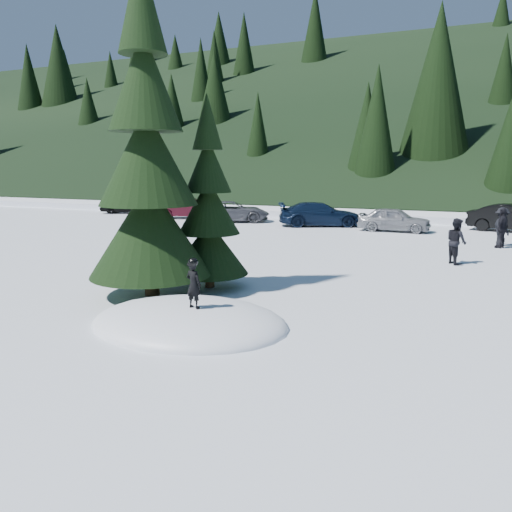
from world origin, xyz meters
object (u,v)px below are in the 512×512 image
at_px(child_skier, 194,285).
at_px(spruce_short, 209,214).
at_px(adult_0, 456,241).
at_px(car_4, 394,219).
at_px(car_3, 320,214).
at_px(car_0, 126,205).
at_px(spruce_tall, 148,170).
at_px(adult_1, 502,228).
at_px(car_2, 232,211).
at_px(adult_2, 502,227).
at_px(car_1, 188,208).

bearing_deg(child_skier, spruce_short, -56.75).
height_order(adult_0, car_4, adult_0).
height_order(spruce_short, car_4, spruce_short).
bearing_deg(spruce_short, adult_0, 45.33).
bearing_deg(car_3, car_0, 58.89).
bearing_deg(spruce_tall, adult_0, 46.79).
bearing_deg(child_skier, adult_1, -104.54).
relative_size(spruce_tall, car_2, 1.87).
xyz_separation_m(adult_0, car_2, (-13.10, 9.06, -0.17)).
xyz_separation_m(adult_0, adult_1, (1.69, 4.49, 0.04)).
relative_size(child_skier, car_4, 0.27).
distance_m(spruce_tall, spruce_short, 2.11).
bearing_deg(adult_2, car_1, 52.87).
distance_m(adult_0, adult_2, 5.32).
distance_m(spruce_short, car_0, 23.95).
bearing_deg(car_2, spruce_tall, 174.19).
bearing_deg(adult_0, car_1, 27.62).
bearing_deg(car_2, adult_1, -131.75).
xyz_separation_m(spruce_short, adult_2, (8.06, 11.48, -1.27)).
relative_size(child_skier, car_2, 0.22).
relative_size(spruce_short, adult_0, 3.31).
bearing_deg(spruce_short, spruce_tall, -125.54).
bearing_deg(adult_2, spruce_short, 122.27).
relative_size(spruce_short, child_skier, 5.39).
bearing_deg(car_4, car_1, 84.17).
bearing_deg(car_1, spruce_short, -171.05).
relative_size(spruce_tall, adult_0, 5.31).
height_order(car_1, car_4, car_1).
distance_m(adult_1, car_2, 15.48).
bearing_deg(adult_1, car_1, -82.00).
xyz_separation_m(car_1, car_4, (13.40, -1.53, -0.07)).
bearing_deg(adult_1, adult_2, -157.22).
relative_size(car_3, car_4, 1.26).
relative_size(car_1, car_4, 1.16).
distance_m(child_skier, car_1, 22.91).
height_order(spruce_short, car_0, spruce_short).
bearing_deg(spruce_tall, car_2, 108.75).
relative_size(car_1, car_2, 0.94).
xyz_separation_m(adult_0, car_0, (-22.64, 11.08, -0.20)).
relative_size(adult_1, car_1, 0.39).
height_order(child_skier, adult_0, adult_0).
distance_m(child_skier, adult_2, 16.31).
bearing_deg(car_1, car_2, -124.83).
bearing_deg(child_skier, car_2, -56.51).
relative_size(car_2, car_3, 0.98).
xyz_separation_m(spruce_short, adult_0, (6.36, 6.44, -1.29)).
bearing_deg(spruce_tall, child_skier, -39.52).
relative_size(adult_1, car_2, 0.37).
xyz_separation_m(spruce_tall, adult_0, (7.36, 7.84, -2.51)).
distance_m(child_skier, car_2, 20.65).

